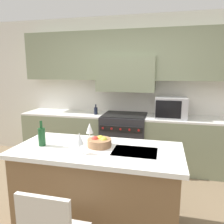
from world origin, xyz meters
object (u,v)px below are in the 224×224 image
microwave (171,107)px  wine_glass_far (90,129)px  wine_glass_near (80,139)px  fruit_bowl (99,142)px  oil_bottle_on_counter (96,111)px  range_stove (124,140)px  wine_bottle (42,136)px

microwave → wine_glass_far: 1.77m
wine_glass_near → fruit_bowl: wine_glass_near is taller
wine_glass_far → oil_bottle_on_counter: 1.52m
wine_glass_near → wine_glass_far: size_ratio=1.00×
microwave → wine_glass_far: (-0.92, -1.51, -0.03)m
range_stove → fruit_bowl: size_ratio=3.71×
range_stove → fruit_bowl: 1.72m
wine_glass_near → wine_bottle: bearing=166.6°
range_stove → microwave: microwave is taller
wine_glass_near → microwave: bearing=64.9°
wine_glass_far → fruit_bowl: 0.24m
fruit_bowl → range_stove: bearing=91.2°
wine_glass_near → wine_glass_far: bearing=95.1°
wine_glass_near → wine_glass_far: (-0.03, 0.39, 0.00)m
range_stove → fruit_bowl: bearing=-88.8°
fruit_bowl → wine_glass_near: bearing=-118.4°
range_stove → oil_bottle_on_counter: 0.74m
microwave → fruit_bowl: microwave is taller
wine_bottle → microwave: bearing=52.5°
wine_bottle → fruit_bowl: 0.62m
oil_bottle_on_counter → microwave: bearing=1.9°
wine_glass_far → oil_bottle_on_counter: (-0.40, 1.46, -0.07)m
wine_bottle → wine_glass_near: (0.48, -0.11, 0.04)m
wine_bottle → wine_glass_far: 0.52m
range_stove → wine_bottle: size_ratio=3.49×
wine_glass_near → fruit_bowl: bearing=61.6°
wine_bottle → fruit_bowl: (0.61, 0.12, -0.06)m
range_stove → oil_bottle_on_counter: bearing=-177.2°
wine_bottle → oil_bottle_on_counter: wine_bottle is taller
microwave → wine_bottle: size_ratio=1.91×
range_stove → wine_glass_far: wine_glass_far is taller
fruit_bowl → wine_bottle: bearing=-168.6°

